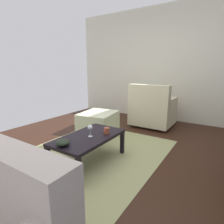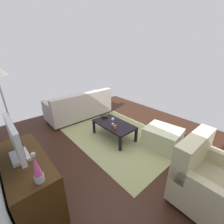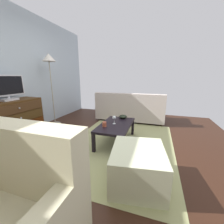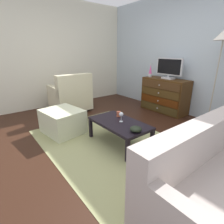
{
  "view_description": "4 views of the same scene",
  "coord_description": "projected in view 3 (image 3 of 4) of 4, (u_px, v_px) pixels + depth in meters",
  "views": [
    {
      "loc": [
        2.05,
        1.41,
        1.24
      ],
      "look_at": [
        -0.07,
        0.06,
        0.65
      ],
      "focal_mm": 29.54,
      "sensor_mm": 36.0,
      "label": 1
    },
    {
      "loc": [
        -1.98,
        1.94,
        1.98
      ],
      "look_at": [
        0.29,
        -0.04,
        0.67
      ],
      "focal_mm": 23.68,
      "sensor_mm": 36.0,
      "label": 2
    },
    {
      "loc": [
        -2.15,
        -0.8,
        1.24
      ],
      "look_at": [
        0.3,
        -0.01,
        0.59
      ],
      "focal_mm": 22.56,
      "sensor_mm": 36.0,
      "label": 3
    },
    {
      "loc": [
        2.24,
        -1.76,
        1.44
      ],
      "look_at": [
        0.04,
        -0.05,
        0.47
      ],
      "focal_mm": 28.3,
      "sensor_mm": 36.0,
      "label": 4
    }
  ],
  "objects": [
    {
      "name": "mug",
      "position": [
        104.0,
        124.0,
        2.52
      ],
      "size": [
        0.11,
        0.08,
        0.08
      ],
      "color": "#B15136",
      "rests_on": "coffee_table"
    },
    {
      "name": "area_rug",
      "position": [
        120.0,
        144.0,
        2.65
      ],
      "size": [
        2.6,
        1.9,
        0.01
      ],
      "primitive_type": "cube",
      "color": "tan",
      "rests_on": "ground_plane"
    },
    {
      "name": "tv",
      "position": [
        7.0,
        87.0,
        2.59
      ],
      "size": [
        0.66,
        0.18,
        0.47
      ],
      "color": "silver",
      "rests_on": "dresser"
    },
    {
      "name": "ottoman",
      "position": [
        138.0,
        166.0,
        1.66
      ],
      "size": [
        0.78,
        0.69,
        0.43
      ],
      "primitive_type": "cube",
      "rotation": [
        0.0,
        0.0,
        0.14
      ],
      "color": "beige",
      "rests_on": "ground_plane"
    },
    {
      "name": "coffee_table",
      "position": [
        116.0,
        126.0,
        2.68
      ],
      "size": [
        1.0,
        0.56,
        0.37
      ],
      "color": "black",
      "rests_on": "ground_plane"
    },
    {
      "name": "dresser",
      "position": [
        12.0,
        122.0,
        2.71
      ],
      "size": [
        1.12,
        0.49,
        0.81
      ],
      "color": "#41270F",
      "rests_on": "ground_plane"
    },
    {
      "name": "wine_glass",
      "position": [
        114.0,
        118.0,
        2.65
      ],
      "size": [
        0.07,
        0.07,
        0.16
      ],
      "color": "silver",
      "rests_on": "coffee_table"
    },
    {
      "name": "couch_large",
      "position": [
        130.0,
        109.0,
        4.12
      ],
      "size": [
        0.85,
        1.9,
        0.81
      ],
      "color": "#332319",
      "rests_on": "ground_plane"
    },
    {
      "name": "ground_plane",
      "position": [
        106.0,
        149.0,
        2.53
      ],
      "size": [
        5.47,
        4.75,
        0.05
      ],
      "primitive_type": "cube",
      "color": "#321B11"
    },
    {
      "name": "bowl_decorative",
      "position": [
        123.0,
        117.0,
        3.02
      ],
      "size": [
        0.17,
        0.17,
        0.08
      ],
      "primitive_type": "ellipsoid",
      "color": "black",
      "rests_on": "coffee_table"
    },
    {
      "name": "wall_accent_rear",
      "position": [
        6.0,
        72.0,
        2.84
      ],
      "size": [
        5.47,
        0.12,
        2.68
      ],
      "primitive_type": "cube",
      "color": "#ACBAC5",
      "rests_on": "ground_plane"
    },
    {
      "name": "standing_lamp",
      "position": [
        49.0,
        65.0,
        3.44
      ],
      "size": [
        0.32,
        0.32,
        1.79
      ],
      "color": "#A59E8C",
      "rests_on": "ground_plane"
    }
  ]
}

